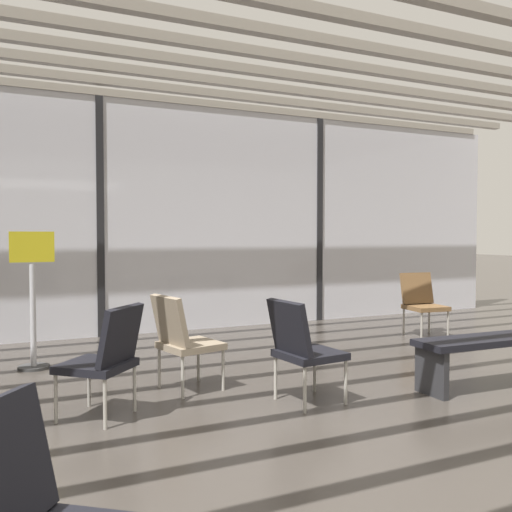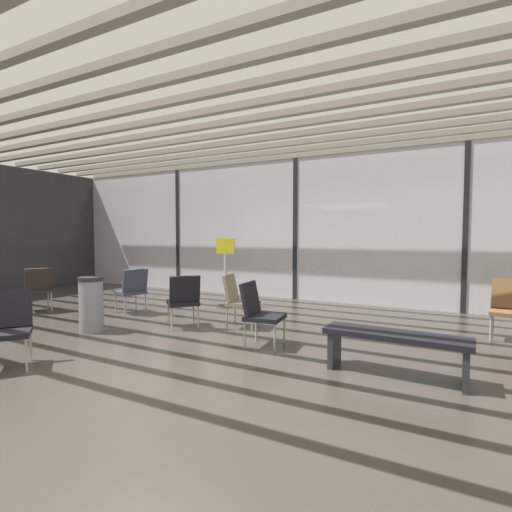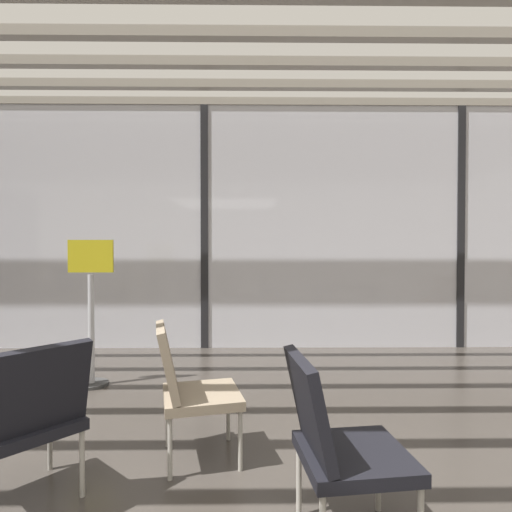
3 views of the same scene
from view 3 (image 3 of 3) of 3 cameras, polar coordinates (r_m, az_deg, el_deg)
name	(u,v)px [view 3 (image 3 of 3)]	position (r m, az deg, el deg)	size (l,w,h in m)	color
glass_curtain_wall	(205,227)	(5.72, -7.04, 3.97)	(14.00, 0.08, 3.30)	silver
window_mullion_1	(205,227)	(5.72, -7.04, 3.97)	(0.10, 0.12, 3.30)	black
window_mullion_2	(459,227)	(6.37, 26.13, 3.57)	(0.10, 0.12, 3.30)	black
parked_airplane	(213,230)	(11.50, -5.94, 3.61)	(11.47, 3.74, 3.74)	silver
lounge_chair_2	(188,383)	(2.81, -9.34, -16.84)	(0.62, 0.59, 0.87)	#7F705B
lounge_chair_6	(335,437)	(2.10, 10.85, -23.25)	(0.58, 0.54, 0.87)	black
lounge_chair_7	(32,412)	(2.61, -28.42, -18.36)	(0.71, 0.71, 0.87)	black
info_sign	(91,317)	(4.44, -21.69, -7.81)	(0.44, 0.32, 1.44)	#333333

